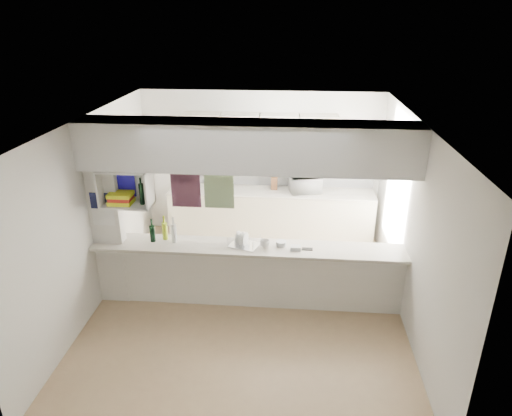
# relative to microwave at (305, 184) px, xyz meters

# --- Properties ---
(floor) EXTENTS (4.80, 4.80, 0.00)m
(floor) POSITION_rel_microwave_xyz_m (-0.79, -2.10, -1.06)
(floor) COLOR tan
(floor) RESTS_ON ground
(ceiling) EXTENTS (4.80, 4.80, 0.00)m
(ceiling) POSITION_rel_microwave_xyz_m (-0.79, -2.10, 1.54)
(ceiling) COLOR white
(ceiling) RESTS_ON wall_back
(wall_back) EXTENTS (4.20, 0.00, 4.20)m
(wall_back) POSITION_rel_microwave_xyz_m (-0.79, 0.30, 0.24)
(wall_back) COLOR silver
(wall_back) RESTS_ON floor
(wall_left) EXTENTS (0.00, 4.80, 4.80)m
(wall_left) POSITION_rel_microwave_xyz_m (-2.89, -2.10, 0.24)
(wall_left) COLOR silver
(wall_left) RESTS_ON floor
(wall_right) EXTENTS (0.00, 4.80, 4.80)m
(wall_right) POSITION_rel_microwave_xyz_m (1.31, -2.10, 0.24)
(wall_right) COLOR silver
(wall_right) RESTS_ON floor
(servery_partition) EXTENTS (4.20, 0.50, 2.60)m
(servery_partition) POSITION_rel_microwave_xyz_m (-0.97, -2.10, 0.60)
(servery_partition) COLOR silver
(servery_partition) RESTS_ON floor
(cubby_shelf) EXTENTS (0.65, 0.35, 0.50)m
(cubby_shelf) POSITION_rel_microwave_xyz_m (-2.36, -2.16, 0.65)
(cubby_shelf) COLOR white
(cubby_shelf) RESTS_ON bulkhead
(kitchen_run) EXTENTS (3.60, 0.63, 2.24)m
(kitchen_run) POSITION_rel_microwave_xyz_m (-0.63, 0.04, -0.24)
(kitchen_run) COLOR beige
(kitchen_run) RESTS_ON floor
(microwave) EXTENTS (0.59, 0.47, 0.29)m
(microwave) POSITION_rel_microwave_xyz_m (0.00, 0.00, 0.00)
(microwave) COLOR white
(microwave) RESTS_ON bench_top
(bowl) EXTENTS (0.24, 0.24, 0.06)m
(bowl) POSITION_rel_microwave_xyz_m (0.00, -0.00, 0.17)
(bowl) COLOR #150E9A
(bowl) RESTS_ON microwave
(dish_rack) EXTENTS (0.44, 0.38, 0.20)m
(dish_rack) POSITION_rel_microwave_xyz_m (-0.84, -2.08, -0.06)
(dish_rack) COLOR silver
(dish_rack) RESTS_ON breakfast_bar
(cup) EXTENTS (0.14, 0.14, 0.10)m
(cup) POSITION_rel_microwave_xyz_m (-0.56, -2.13, -0.08)
(cup) COLOR white
(cup) RESTS_ON dish_rack
(wine_bottles) EXTENTS (0.37, 0.15, 0.36)m
(wine_bottles) POSITION_rel_microwave_xyz_m (-1.94, -2.04, -0.01)
(wine_bottles) COLOR black
(wine_bottles) RESTS_ON breakfast_bar
(plastic_tubs) EXTENTS (0.49, 0.22, 0.07)m
(plastic_tubs) POSITION_rel_microwave_xyz_m (-0.26, -2.09, -0.11)
(plastic_tubs) COLOR silver
(plastic_tubs) RESTS_ON breakfast_bar
(utensil_jar) EXTENTS (0.09, 0.09, 0.12)m
(utensil_jar) POSITION_rel_microwave_xyz_m (-1.52, 0.05, -0.08)
(utensil_jar) COLOR black
(utensil_jar) RESTS_ON bench_top
(knife_block) EXTENTS (0.11, 0.09, 0.22)m
(knife_block) POSITION_rel_microwave_xyz_m (-0.54, 0.08, -0.03)
(knife_block) COLOR brown
(knife_block) RESTS_ON bench_top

